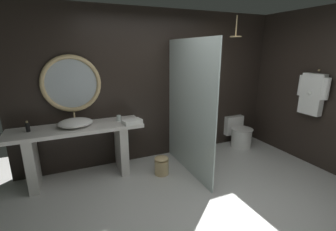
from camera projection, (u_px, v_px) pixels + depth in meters
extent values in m
plane|color=silver|center=(215.00, 214.00, 2.87)|extent=(5.76, 5.76, 0.00)
cube|color=black|center=(158.00, 87.00, 4.19)|extent=(4.80, 0.10, 2.60)
cube|color=black|center=(307.00, 87.00, 4.09)|extent=(0.10, 2.47, 2.60)
cube|color=silver|center=(77.00, 128.00, 3.47)|extent=(1.89, 0.57, 0.05)
cube|color=silver|center=(32.00, 162.00, 3.34)|extent=(0.13, 0.49, 0.79)
cube|color=silver|center=(121.00, 148.00, 3.83)|extent=(0.13, 0.49, 0.79)
ellipsoid|color=white|center=(75.00, 123.00, 3.43)|extent=(0.49, 0.40, 0.12)
cylinder|color=#D6B77F|center=(75.00, 118.00, 3.59)|extent=(0.02, 0.02, 0.17)
cylinder|color=#D6B77F|center=(74.00, 114.00, 3.52)|extent=(0.02, 0.10, 0.02)
cylinder|color=silver|center=(119.00, 118.00, 3.73)|extent=(0.07, 0.07, 0.09)
cylinder|color=black|center=(28.00, 127.00, 3.23)|extent=(0.05, 0.05, 0.13)
cylinder|color=#D6B77F|center=(27.00, 122.00, 3.21)|extent=(0.03, 0.03, 0.02)
torus|color=#D6B77F|center=(72.00, 84.00, 3.53)|extent=(0.86, 0.07, 0.86)
cylinder|color=#B2BCC1|center=(72.00, 84.00, 3.54)|extent=(0.76, 0.01, 0.76)
cube|color=silver|center=(189.00, 109.00, 3.65)|extent=(0.02, 1.48, 2.10)
cylinder|color=#D6B77F|center=(236.00, 26.00, 4.04)|extent=(0.02, 0.02, 0.34)
cylinder|color=#D6B77F|center=(236.00, 37.00, 4.09)|extent=(0.20, 0.20, 0.02)
sphere|color=#D6B77F|center=(319.00, 70.00, 3.80)|extent=(0.04, 0.04, 0.04)
cube|color=white|center=(312.00, 94.00, 3.88)|extent=(0.12, 0.36, 0.68)
cylinder|color=white|center=(326.00, 89.00, 3.66)|extent=(0.11, 0.11, 0.34)
cylinder|color=white|center=(302.00, 85.00, 4.02)|extent=(0.11, 0.11, 0.34)
sphere|color=white|center=(309.00, 93.00, 3.84)|extent=(0.07, 0.07, 0.07)
cylinder|color=white|center=(241.00, 138.00, 4.81)|extent=(0.40, 0.40, 0.38)
ellipsoid|color=white|center=(242.00, 129.00, 4.76)|extent=(0.42, 0.46, 0.02)
cube|color=white|center=(233.00, 125.00, 5.00)|extent=(0.41, 0.15, 0.39)
cylinder|color=#D6B77F|center=(162.00, 167.00, 3.77)|extent=(0.23, 0.23, 0.24)
ellipsoid|color=#D6B77F|center=(162.00, 158.00, 3.73)|extent=(0.23, 0.23, 0.07)
cube|color=white|center=(132.00, 122.00, 3.59)|extent=(0.32, 0.22, 0.06)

